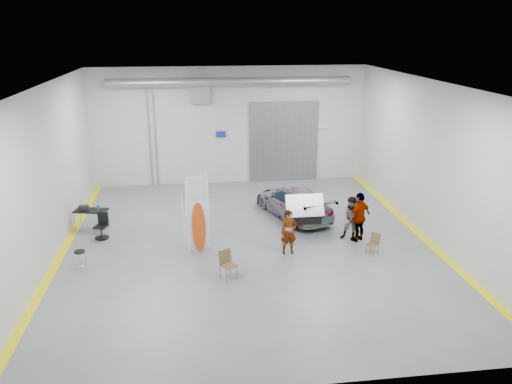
{
  "coord_description": "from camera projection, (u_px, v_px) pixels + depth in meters",
  "views": [
    {
      "loc": [
        -1.94,
        -17.27,
        7.91
      ],
      "look_at": [
        0.51,
        1.7,
        1.5
      ],
      "focal_mm": 35.0,
      "sensor_mm": 36.0,
      "label": 1
    }
  ],
  "objects": [
    {
      "name": "surfboard_display",
      "position": [
        196.0,
        220.0,
        18.02
      ],
      "size": [
        0.84,
        0.39,
        3.05
      ],
      "rotation": [
        0.0,
        0.0,
        0.27
      ],
      "color": "white",
      "rests_on": "ground"
    },
    {
      "name": "person_c",
      "position": [
        360.0,
        217.0,
        18.99
      ],
      "size": [
        1.2,
        1.01,
        1.95
      ],
      "primitive_type": "imported",
      "rotation": [
        0.0,
        0.0,
        3.72
      ],
      "color": "#964E32",
      "rests_on": "ground"
    },
    {
      "name": "ground",
      "position": [
        248.0,
        244.0,
        18.99
      ],
      "size": [
        16.0,
        16.0,
        0.0
      ],
      "primitive_type": "plane",
      "color": "slate",
      "rests_on": "ground"
    },
    {
      "name": "room_shell",
      "position": [
        247.0,
        127.0,
        19.81
      ],
      "size": [
        14.02,
        16.18,
        6.01
      ],
      "color": "#BABDBF",
      "rests_on": "ground"
    },
    {
      "name": "trunk_lid",
      "position": [
        304.0,
        203.0,
        19.51
      ],
      "size": [
        1.5,
        0.91,
        0.04
      ],
      "primitive_type": "cube",
      "color": "silver",
      "rests_on": "sedan_car"
    },
    {
      "name": "office_chair",
      "position": [
        101.0,
        227.0,
        19.39
      ],
      "size": [
        0.57,
        0.6,
        1.02
      ],
      "rotation": [
        0.0,
        0.0,
        -0.35
      ],
      "color": "black",
      "rests_on": "ground"
    },
    {
      "name": "person_b",
      "position": [
        352.0,
        219.0,
        19.1
      ],
      "size": [
        1.05,
        0.96,
        1.74
      ],
      "primitive_type": "imported",
      "rotation": [
        0.0,
        0.0,
        -0.45
      ],
      "color": "slate",
      "rests_on": "ground"
    },
    {
      "name": "folding_chair_near",
      "position": [
        229.0,
        270.0,
        16.31
      ],
      "size": [
        0.61,
        0.66,
        0.96
      ],
      "rotation": [
        0.0,
        0.0,
        0.52
      ],
      "color": "brown",
      "rests_on": "ground"
    },
    {
      "name": "work_table",
      "position": [
        89.0,
        210.0,
        20.13
      ],
      "size": [
        1.41,
        0.92,
        1.06
      ],
      "rotation": [
        0.0,
        0.0,
        -0.22
      ],
      "color": "gray",
      "rests_on": "ground"
    },
    {
      "name": "sedan_car",
      "position": [
        294.0,
        202.0,
        21.58
      ],
      "size": [
        3.17,
        4.8,
        1.29
      ],
      "primitive_type": "imported",
      "rotation": [
        0.0,
        0.0,
        3.47
      ],
      "color": "white",
      "rests_on": "ground"
    },
    {
      "name": "folding_chair_far",
      "position": [
        372.0,
        248.0,
        18.07
      ],
      "size": [
        0.51,
        0.59,
        0.78
      ],
      "rotation": [
        0.0,
        0.0,
        -0.87
      ],
      "color": "brown",
      "rests_on": "ground"
    },
    {
      "name": "person_a",
      "position": [
        289.0,
        232.0,
        17.96
      ],
      "size": [
        0.63,
        0.44,
        1.66
      ],
      "primitive_type": "imported",
      "rotation": [
        0.0,
        0.0,
        0.08
      ],
      "color": "#8C674C",
      "rests_on": "ground"
    },
    {
      "name": "shop_stool",
      "position": [
        81.0,
        261.0,
        16.79
      ],
      "size": [
        0.38,
        0.38,
        0.74
      ],
      "rotation": [
        0.0,
        0.0,
        -0.16
      ],
      "color": "black",
      "rests_on": "ground"
    }
  ]
}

